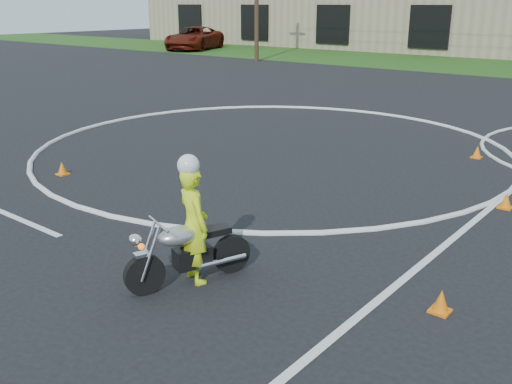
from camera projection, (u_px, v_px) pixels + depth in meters
The scene contains 5 objects.
ground at pixel (191, 172), 12.78m from camera, with size 120.00×120.00×0.00m, color black.
course_markings at pixel (371, 150), 14.70m from camera, with size 19.05×19.05×0.12m.
primary_motorcycle at pixel (187, 251), 7.57m from camera, with size 0.89×1.74×0.96m.
rider_primary_grp at pixel (193, 221), 7.54m from camera, with size 0.68×0.57×1.77m.
pickup_grp at pixel (194, 38), 46.15m from camera, with size 5.22×7.22×1.83m.
Camera 1 is at (8.83, -8.65, 3.59)m, focal length 40.00 mm.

